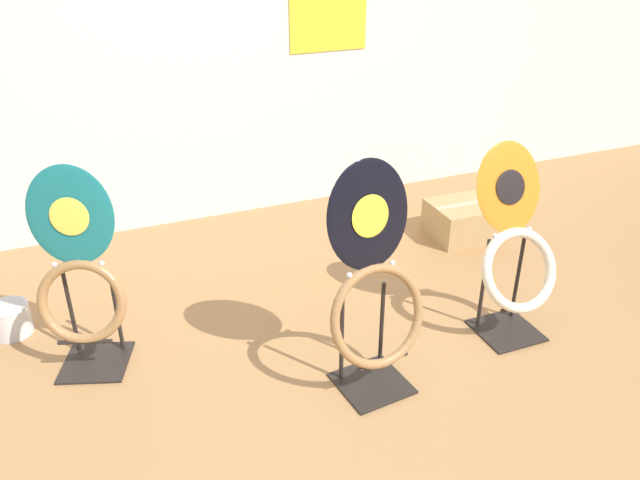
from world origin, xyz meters
The scene contains 7 objects.
ground_plane centered at (0.00, 0.00, 0.00)m, with size 14.00×14.00×0.00m, color #A37547.
wall_back centered at (0.00, 2.33, 1.30)m, with size 8.00×0.07×2.60m.
toilet_seat_display_orange_sun centered at (0.88, 0.52, 0.41)m, with size 0.39×0.36×0.89m.
toilet_seat_display_teal_sax centered at (-0.95, 1.00, 0.42)m, with size 0.39×0.36×0.91m.
toilet_seat_display_jazz_black centered at (0.11, 0.42, 0.46)m, with size 0.44×0.31×0.98m.
paint_can centered at (-1.29, 1.39, 0.08)m, with size 0.19×0.19×0.15m.
storage_box centered at (1.26, 1.43, 0.11)m, with size 0.42×0.35×0.21m.
Camera 1 is at (-0.87, -1.40, 1.76)m, focal length 35.00 mm.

